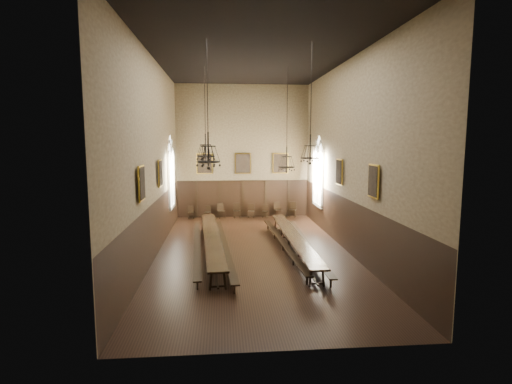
{
  "coord_description": "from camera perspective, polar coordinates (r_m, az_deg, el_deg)",
  "views": [
    {
      "loc": [
        -1.45,
        -18.33,
        5.25
      ],
      "look_at": [
        0.27,
        1.5,
        2.68
      ],
      "focal_mm": 28.0,
      "sensor_mm": 36.0,
      "label": 1
    }
  ],
  "objects": [
    {
      "name": "table_left",
      "position": [
        19.08,
        -6.32,
        -7.36
      ],
      "size": [
        1.45,
        10.76,
        0.84
      ],
      "rotation": [
        0.0,
        0.0,
        0.07
      ],
      "color": "black",
      "rests_on": "floor"
    },
    {
      "name": "chandelier_back_left",
      "position": [
        21.0,
        -7.21,
        5.85
      ],
      "size": [
        0.94,
        0.94,
        4.74
      ],
      "color": "black",
      "rests_on": "ceiling"
    },
    {
      "name": "floor",
      "position": [
        19.13,
        -0.41,
        -8.6
      ],
      "size": [
        9.0,
        18.0,
        0.02
      ],
      "primitive_type": "cube",
      "color": "black",
      "rests_on": "ground"
    },
    {
      "name": "portrait_left_1",
      "position": [
        15.2,
        -16.04,
        1.22
      ],
      "size": [
        0.12,
        1.0,
        1.3
      ],
      "color": "gold",
      "rests_on": "wall_left"
    },
    {
      "name": "table_right",
      "position": [
        19.18,
        5.38,
        -7.32
      ],
      "size": [
        0.75,
        10.27,
        0.8
      ],
      "rotation": [
        0.0,
        0.0,
        0.0
      ],
      "color": "black",
      "rests_on": "floor"
    },
    {
      "name": "wall_back",
      "position": [
        27.39,
        -1.92,
        5.79
      ],
      "size": [
        9.0,
        0.02,
        9.0
      ],
      "primitive_type": "cube",
      "color": "#897A54",
      "rests_on": "ground"
    },
    {
      "name": "bench_left_inner",
      "position": [
        18.74,
        -4.55,
        -7.97
      ],
      "size": [
        0.98,
        10.6,
        0.48
      ],
      "rotation": [
        0.0,
        0.0,
        0.06
      ],
      "color": "black",
      "rests_on": "floor"
    },
    {
      "name": "bench_left_outer",
      "position": [
        19.02,
        -8.42,
        -7.85
      ],
      "size": [
        0.92,
        10.07,
        0.45
      ],
      "rotation": [
        0.0,
        0.0,
        0.06
      ],
      "color": "black",
      "rests_on": "floor"
    },
    {
      "name": "bench_right_inner",
      "position": [
        19.36,
        3.85,
        -7.51
      ],
      "size": [
        0.7,
        10.07,
        0.45
      ],
      "rotation": [
        0.0,
        0.0,
        0.04
      ],
      "color": "black",
      "rests_on": "floor"
    },
    {
      "name": "chair_1",
      "position": [
        27.32,
        -6.91,
        -3.22
      ],
      "size": [
        0.48,
        0.48,
        0.86
      ],
      "rotation": [
        0.0,
        0.0,
        -0.31
      ],
      "color": "black",
      "rests_on": "floor"
    },
    {
      "name": "portrait_back_0",
      "position": [
        27.28,
        -7.37,
        4.04
      ],
      "size": [
        1.1,
        0.12,
        1.4
      ],
      "color": "gold",
      "rests_on": "wall_back"
    },
    {
      "name": "chair_5",
      "position": [
        27.47,
        1.31,
        -3.1
      ],
      "size": [
        0.45,
        0.45,
        0.88
      ],
      "rotation": [
        0.0,
        0.0,
        -0.18
      ],
      "color": "black",
      "rests_on": "floor"
    },
    {
      "name": "portrait_back_2",
      "position": [
        27.56,
        3.53,
        4.12
      ],
      "size": [
        1.1,
        0.12,
        1.4
      ],
      "color": "gold",
      "rests_on": "wall_back"
    },
    {
      "name": "chandelier_front_left",
      "position": [
        15.36,
        -6.83,
        5.41
      ],
      "size": [
        0.91,
        0.91,
        4.71
      ],
      "color": "black",
      "rests_on": "ceiling"
    },
    {
      "name": "portrait_back_1",
      "position": [
        27.3,
        -1.89,
        4.1
      ],
      "size": [
        1.1,
        0.12,
        1.4
      ],
      "color": "gold",
      "rests_on": "wall_back"
    },
    {
      "name": "chandelier_back_right",
      "position": [
        20.94,
        4.4,
        4.47
      ],
      "size": [
        0.87,
        0.87,
        5.29
      ],
      "color": "black",
      "rests_on": "ceiling"
    },
    {
      "name": "window_right",
      "position": [
        24.62,
        8.9,
        2.96
      ],
      "size": [
        0.2,
        2.2,
        4.6
      ],
      "primitive_type": null,
      "color": "white",
      "rests_on": "wall_right"
    },
    {
      "name": "bench_right_outer",
      "position": [
        19.27,
        7.2,
        -7.61
      ],
      "size": [
        0.55,
        10.19,
        0.46
      ],
      "rotation": [
        0.0,
        0.0,
        -0.02
      ],
      "color": "black",
      "rests_on": "floor"
    },
    {
      "name": "chair_7",
      "position": [
        27.71,
        5.23,
        -2.93
      ],
      "size": [
        0.58,
        0.58,
        1.04
      ],
      "rotation": [
        0.0,
        0.0,
        -0.33
      ],
      "color": "black",
      "rests_on": "floor"
    },
    {
      "name": "portrait_right_1",
      "position": [
        16.01,
        16.43,
        1.5
      ],
      "size": [
        0.12,
        1.0,
        1.3
      ],
      "color": "gold",
      "rests_on": "wall_right"
    },
    {
      "name": "wall_front",
      "position": [
        9.47,
        3.88,
        2.79
      ],
      "size": [
        9.0,
        0.02,
        9.0
      ],
      "primitive_type": "cube",
      "color": "#897A54",
      "rests_on": "ground"
    },
    {
      "name": "chandelier_front_right",
      "position": [
        15.87,
        7.75,
        6.07
      ],
      "size": [
        0.75,
        0.75,
        4.57
      ],
      "color": "black",
      "rests_on": "ceiling"
    },
    {
      "name": "chair_2",
      "position": [
        27.35,
        -4.98,
        -3.09
      ],
      "size": [
        0.57,
        0.57,
        1.01
      ],
      "rotation": [
        0.0,
        0.0,
        0.34
      ],
      "color": "black",
      "rests_on": "floor"
    },
    {
      "name": "chair_4",
      "position": [
        27.35,
        -0.71,
        -3.09
      ],
      "size": [
        0.5,
        0.5,
        0.95
      ],
      "rotation": [
        0.0,
        0.0,
        -0.21
      ],
      "color": "black",
      "rests_on": "floor"
    },
    {
      "name": "ceiling",
      "position": [
        18.77,
        -0.44,
        18.91
      ],
      "size": [
        9.0,
        18.0,
        0.02
      ],
      "primitive_type": "cube",
      "color": "black",
      "rests_on": "ground"
    },
    {
      "name": "wainscot_panelling",
      "position": [
        18.82,
        -0.42,
        -4.91
      ],
      "size": [
        9.0,
        18.0,
        2.5
      ],
      "primitive_type": null,
      "color": "black",
      "rests_on": "floor"
    },
    {
      "name": "window_left",
      "position": [
        24.09,
        -12.05,
        2.79
      ],
      "size": [
        0.2,
        2.2,
        4.6
      ],
      "primitive_type": null,
      "color": "white",
      "rests_on": "wall_left"
    },
    {
      "name": "chair_3",
      "position": [
        27.31,
        -2.74,
        -3.08
      ],
      "size": [
        0.47,
        0.47,
        1.02
      ],
      "rotation": [
        0.0,
        0.0,
        0.03
      ],
      "color": "black",
      "rests_on": "floor"
    },
    {
      "name": "wall_right",
      "position": [
        19.29,
        13.1,
        4.94
      ],
      "size": [
        0.02,
        18.0,
        9.0
      ],
      "primitive_type": "cube",
      "color": "#897A54",
      "rests_on": "ground"
    },
    {
      "name": "chair_0",
      "position": [
        27.36,
        -9.26,
        -3.25
      ],
      "size": [
        0.43,
        0.43,
        0.86
      ],
      "rotation": [
        0.0,
        0.0,
        0.15
      ],
      "color": "black",
      "rests_on": "floor"
    },
    {
      "name": "portrait_left_0",
      "position": [
        19.62,
        -13.53,
        2.62
      ],
      "size": [
        0.12,
        1.0,
        1.3
      ],
      "color": "gold",
      "rests_on": "wall_left"
    },
    {
      "name": "portrait_right_0",
      "position": [
        20.25,
        11.81,
        2.81
      ],
      "size": [
        0.12,
        1.0,
        1.3
      ],
      "color": "gold",
      "rests_on": "wall_right"
    },
    {
      "name": "wall_left",
      "position": [
        18.6,
        -14.46,
        4.81
      ],
      "size": [
        0.02,
        18.0,
        9.0
      ],
      "primitive_type": "cube",
      "color": "#897A54",
      "rests_on": "ground"
    },
    {
      "name": "chair_6",
      "position": [
        27.67,
        3.14,
        -2.94
      ],
      "size": [
        0.54,
        0.54,
        1.02
      ],
      "rotation": [
        0.0,
        0.0,
        0.22
      ],
      "color": "black",
      "rests_on": "floor"
    }
  ]
}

